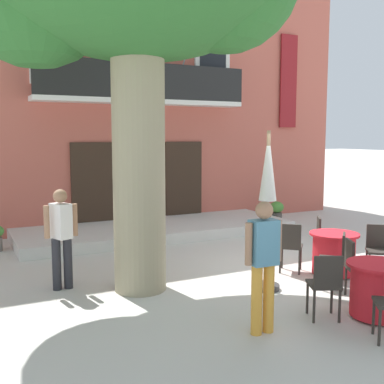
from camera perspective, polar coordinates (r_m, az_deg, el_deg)
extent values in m
plane|color=beige|center=(9.15, 10.71, -8.96)|extent=(120.00, 120.00, 0.00)
cube|color=#BC5B4C|center=(14.71, -9.23, 11.73)|extent=(13.00, 4.00, 7.50)
cube|color=#332319|center=(12.42, -11.90, 0.57)|extent=(1.10, 0.08, 2.30)
cube|color=#332319|center=(13.31, -1.02, 1.13)|extent=(1.10, 0.08, 2.30)
cube|color=silver|center=(12.33, -16.53, 16.73)|extent=(1.10, 0.08, 1.90)
cube|color=black|center=(12.30, -16.50, 16.76)|extent=(0.84, 0.04, 1.60)
cube|color=silver|center=(12.91, -6.47, 16.50)|extent=(1.10, 0.08, 1.90)
cube|color=black|center=(12.89, -6.42, 16.52)|extent=(0.84, 0.04, 1.60)
cube|color=silver|center=(13.83, 2.46, 15.89)|extent=(1.10, 0.08, 1.90)
cube|color=black|center=(13.80, 2.52, 15.91)|extent=(0.84, 0.04, 1.60)
cube|color=silver|center=(12.49, -5.92, 10.78)|extent=(5.60, 0.65, 0.12)
cube|color=black|center=(12.27, -5.45, 13.25)|extent=(5.60, 0.06, 0.90)
cylinder|color=#B2B2B7|center=(12.14, -11.26, 17.53)|extent=(0.04, 0.95, 1.33)
cube|color=#146B2D|center=(11.77, -10.68, 19.37)|extent=(0.60, 0.29, 0.38)
cylinder|color=#B2B2B7|center=(12.98, -0.53, 16.94)|extent=(0.04, 0.95, 1.33)
cube|color=white|center=(12.65, 0.41, 18.60)|extent=(0.60, 0.29, 0.38)
cylinder|color=#995638|center=(11.91, -16.60, 11.63)|extent=(0.24, 0.24, 0.25)
ellipsoid|color=#38843D|center=(11.95, -16.65, 13.21)|extent=(0.32, 0.32, 0.41)
cylinder|color=#995638|center=(12.17, -11.15, 11.76)|extent=(0.33, 0.33, 0.29)
ellipsoid|color=#2D7533|center=(12.20, -11.19, 13.18)|extent=(0.42, 0.42, 0.32)
cylinder|color=#995638|center=(12.53, -5.97, 11.63)|extent=(0.26, 0.26, 0.25)
ellipsoid|color=#4C8E38|center=(12.56, -5.99, 13.03)|extent=(0.34, 0.34, 0.36)
cylinder|color=#995638|center=(12.99, -1.13, 11.63)|extent=(0.28, 0.28, 0.32)
ellipsoid|color=#2D7533|center=(13.01, -1.13, 12.95)|extent=(0.36, 0.36, 0.29)
cylinder|color=#995638|center=(13.52, 3.36, 11.37)|extent=(0.25, 0.25, 0.29)
ellipsoid|color=#4C8E38|center=(13.55, 3.37, 12.77)|extent=(0.33, 0.33, 0.37)
cube|color=maroon|center=(15.21, 11.56, 12.94)|extent=(0.60, 0.06, 2.80)
cube|color=silver|center=(11.90, -4.26, -4.56)|extent=(6.82, 2.36, 0.25)
cylinder|color=gray|center=(7.47, -6.42, 2.14)|extent=(0.83, 0.83, 3.73)
cylinder|color=red|center=(8.82, 16.72, -7.25)|extent=(0.74, 0.74, 0.68)
cylinder|color=red|center=(8.74, 16.81, -4.89)|extent=(0.86, 0.86, 0.04)
cylinder|color=#2D2823|center=(8.91, 16.64, -9.46)|extent=(0.44, 0.44, 0.03)
cylinder|color=#2D2823|center=(8.76, 20.59, -8.48)|extent=(0.04, 0.04, 0.45)
cylinder|color=#2D2823|center=(9.08, 20.31, -7.93)|extent=(0.04, 0.04, 0.45)
cube|color=#2D2823|center=(8.89, 21.61, -6.68)|extent=(0.56, 0.56, 0.04)
cube|color=#2D2823|center=(9.01, 21.50, -4.99)|extent=(0.32, 0.27, 0.42)
cylinder|color=#2D2823|center=(9.77, 16.91, -6.77)|extent=(0.04, 0.04, 0.45)
cylinder|color=#2D2823|center=(9.44, 17.21, -7.25)|extent=(0.04, 0.04, 0.45)
cylinder|color=#2D2823|center=(9.72, 14.92, -6.77)|extent=(0.04, 0.04, 0.45)
cylinder|color=#2D2823|center=(9.39, 15.15, -7.25)|extent=(0.04, 0.04, 0.45)
cube|color=#2D2823|center=(9.52, 16.10, -5.57)|extent=(0.56, 0.56, 0.04)
cube|color=#2D2823|center=(9.45, 15.06, -4.21)|extent=(0.25, 0.33, 0.42)
cylinder|color=#2D2823|center=(9.06, 10.82, -7.65)|extent=(0.04, 0.04, 0.45)
cylinder|color=#2D2823|center=(9.04, 12.98, -7.74)|extent=(0.04, 0.04, 0.45)
cylinder|color=#2D2823|center=(8.74, 10.59, -8.19)|extent=(0.04, 0.04, 0.45)
cylinder|color=#2D2823|center=(8.71, 12.83, -8.29)|extent=(0.04, 0.04, 0.45)
cube|color=#2D2823|center=(8.83, 11.84, -6.43)|extent=(0.57, 0.57, 0.04)
cube|color=#2D2823|center=(8.60, 11.78, -5.20)|extent=(0.30, 0.29, 0.42)
cylinder|color=#2D2823|center=(7.98, 15.12, -9.76)|extent=(0.04, 0.04, 0.45)
cylinder|color=#2D2823|center=(8.31, 15.31, -9.11)|extent=(0.04, 0.04, 0.45)
cylinder|color=#2D2823|center=(7.97, 17.60, -9.88)|extent=(0.04, 0.04, 0.45)
cylinder|color=#2D2823|center=(8.29, 17.68, -9.22)|extent=(0.04, 0.04, 0.45)
cube|color=#2D2823|center=(8.07, 16.49, -7.82)|extent=(0.57, 0.57, 0.04)
cube|color=#2D2823|center=(8.01, 17.83, -6.28)|extent=(0.30, 0.29, 0.42)
cylinder|color=red|center=(7.02, 21.56, -11.08)|extent=(0.74, 0.74, 0.68)
cylinder|color=red|center=(6.92, 21.70, -8.16)|extent=(0.86, 0.86, 0.04)
cylinder|color=#2D2823|center=(7.14, 21.44, -13.80)|extent=(0.44, 0.44, 0.03)
cylinder|color=#2D2823|center=(7.95, 20.46, -10.03)|extent=(0.04, 0.04, 0.45)
cylinder|color=#2D2823|center=(7.64, 21.27, -10.75)|extent=(0.04, 0.04, 0.45)
cylinder|color=#2D2823|center=(7.85, 18.07, -10.15)|extent=(0.04, 0.04, 0.45)
cylinder|color=#2D2823|center=(7.54, 18.79, -10.89)|extent=(0.04, 0.04, 0.45)
cube|color=#2D2823|center=(7.67, 19.72, -8.70)|extent=(0.54, 0.54, 0.04)
cube|color=#2D2823|center=(7.57, 18.48, -7.07)|extent=(0.22, 0.35, 0.42)
cylinder|color=#2D2823|center=(6.93, 13.75, -12.29)|extent=(0.04, 0.04, 0.45)
cylinder|color=#2D2823|center=(7.02, 16.50, -12.12)|extent=(0.04, 0.04, 0.45)
cylinder|color=#2D2823|center=(6.62, 14.52, -13.23)|extent=(0.04, 0.04, 0.45)
cylinder|color=#2D2823|center=(6.72, 17.39, -13.03)|extent=(0.04, 0.04, 0.45)
cube|color=#2D2823|center=(6.74, 15.61, -10.70)|extent=(0.53, 0.53, 0.04)
cube|color=#2D2823|center=(6.51, 16.13, -9.23)|extent=(0.36, 0.20, 0.42)
cylinder|color=#2D2823|center=(6.19, 21.71, -14.97)|extent=(0.04, 0.04, 0.45)
cylinder|color=#2D2823|center=(6.50, 21.07, -13.87)|extent=(0.04, 0.04, 0.45)
cylinder|color=#997A56|center=(7.59, 9.08, -2.33)|extent=(0.06, 0.06, 2.55)
cylinder|color=#333333|center=(7.88, 8.90, -11.23)|extent=(0.44, 0.44, 0.08)
cone|color=white|center=(7.51, 9.18, 3.14)|extent=(0.28, 0.28, 1.10)
cylinder|color=#47423D|center=(13.82, 10.17, -3.01)|extent=(0.30, 0.30, 0.27)
ellipsoid|color=#4C8E38|center=(13.78, 10.20, -1.80)|extent=(0.39, 0.39, 0.32)
cylinder|color=gold|center=(6.06, 7.81, -12.79)|extent=(0.14, 0.14, 0.89)
cylinder|color=gold|center=(6.16, 9.22, -12.49)|extent=(0.14, 0.14, 0.89)
cube|color=teal|center=(5.91, 8.65, -6.02)|extent=(0.35, 0.23, 0.56)
sphere|color=#9E7051|center=(5.84, 8.72, -2.19)|extent=(0.22, 0.22, 0.22)
cylinder|color=#9E7051|center=(5.79, 6.86, -6.27)|extent=(0.09, 0.09, 0.52)
cylinder|color=#9E7051|center=(6.04, 10.36, -5.78)|extent=(0.09, 0.09, 0.52)
cylinder|color=#232328|center=(7.95, -16.03, -8.39)|extent=(0.14, 0.14, 0.84)
cylinder|color=#232328|center=(7.99, -14.74, -8.29)|extent=(0.14, 0.14, 0.84)
cube|color=white|center=(7.82, -15.55, -3.38)|extent=(0.32, 0.40, 0.56)
sphere|color=#9E7051|center=(7.76, -15.64, -0.47)|extent=(0.22, 0.22, 0.22)
cylinder|color=#9E7051|center=(7.78, -17.14, -3.48)|extent=(0.09, 0.09, 0.52)
cylinder|color=#9E7051|center=(7.86, -13.97, -3.27)|extent=(0.09, 0.09, 0.52)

